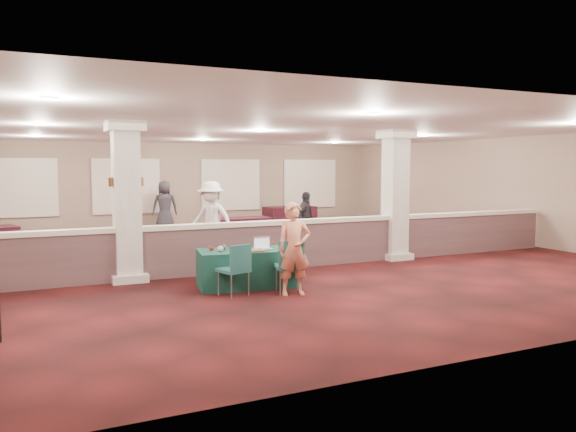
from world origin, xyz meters
name	(u,v)px	position (x,y,z in m)	size (l,w,h in m)	color
ground	(261,258)	(0.00, 0.00, 0.00)	(16.00, 16.00, 0.00)	#431011
wall_back	(181,185)	(0.00, 8.00, 1.60)	(16.00, 0.04, 3.20)	#836A5A
wall_front	(510,225)	(0.00, -8.00, 1.60)	(16.00, 0.04, 3.20)	#836A5A
wall_right	(499,190)	(8.00, 0.00, 1.60)	(0.04, 16.00, 3.20)	#836A5A
ceiling	(260,130)	(0.00, 0.00, 3.20)	(16.00, 16.00, 0.02)	silver
partition_wall	(286,243)	(0.00, -1.50, 0.57)	(15.60, 0.28, 1.10)	#513637
column_left	(127,200)	(-3.50, -1.50, 1.64)	(0.72, 0.72, 3.20)	silver
column_right	(395,194)	(3.00, -1.50, 1.64)	(0.72, 0.72, 3.20)	silver
sconce_left	(112,182)	(-3.78, -1.50, 2.00)	(0.12, 0.12, 0.18)	brown
sconce_right	(140,182)	(-3.22, -1.50, 2.00)	(0.12, 0.12, 0.18)	brown
near_table	(248,268)	(-1.50, -3.00, 0.36)	(1.87, 0.93, 0.72)	#0D322F
conf_chair_main	(290,262)	(-1.02, -3.90, 0.58)	(0.59, 0.60, 0.98)	#1D5654
conf_chair_side	(236,265)	(-1.97, -3.68, 0.55)	(0.59, 0.59, 0.94)	#1D5654
woman	(294,249)	(-1.00, -4.01, 0.84)	(0.60, 0.40, 1.67)	#DA775F
far_table_front_left	(25,245)	(-5.40, 2.57, 0.33)	(1.65, 0.83, 0.67)	black
far_table_front_center	(183,241)	(-1.59, 1.54, 0.33)	(1.63, 0.82, 0.66)	black
far_table_front_right	(323,234)	(2.50, 1.31, 0.34)	(1.70, 0.85, 0.69)	black
far_table_back_center	(240,230)	(0.60, 3.20, 0.37)	(1.84, 0.92, 0.75)	black
far_table_back_right	(290,217)	(3.87, 6.50, 0.39)	(1.92, 0.96, 0.78)	black
attendee_b	(211,218)	(-0.96, 1.04, 0.97)	(1.24, 0.57, 1.93)	silver
attendee_c	(306,218)	(2.27, 1.98, 0.78)	(0.91, 0.44, 1.56)	black
attendee_d	(165,206)	(-0.84, 7.00, 0.91)	(0.90, 0.48, 1.82)	black
laptop_base	(263,249)	(-1.22, -3.09, 0.73)	(0.32, 0.23, 0.02)	silver
laptop_screen	(262,242)	(-1.20, -2.98, 0.84)	(0.32, 0.01, 0.22)	silver
screen_glow	(262,243)	(-1.20, -2.99, 0.83)	(0.29, 0.00, 0.19)	#ADBACF
knitting	(253,251)	(-1.49, -3.25, 0.73)	(0.39, 0.29, 0.03)	#D46222
yarn_cream	(221,249)	(-2.05, -3.02, 0.77)	(0.11, 0.11, 0.11)	beige
yarn_red	(211,248)	(-2.17, -2.85, 0.77)	(0.10, 0.10, 0.10)	maroon
yarn_grey	(224,247)	(-1.92, -2.82, 0.77)	(0.10, 0.10, 0.10)	#46454A
scissors	(284,250)	(-0.91, -3.37, 0.72)	(0.12, 0.03, 0.01)	#B0121B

